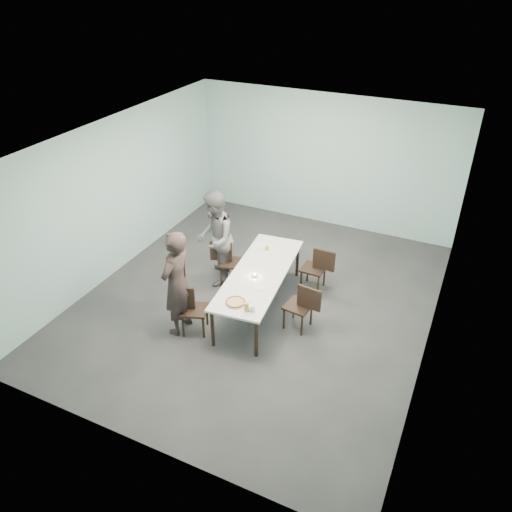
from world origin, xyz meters
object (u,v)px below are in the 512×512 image
at_px(chair_near_right, 303,304).
at_px(diner_near, 177,283).
at_px(diner_far, 215,239).
at_px(table, 259,275).
at_px(tealight, 255,276).
at_px(amber_tumbler, 267,248).
at_px(beer_glass, 246,307).
at_px(side_plate, 259,288).
at_px(water_tumbler, 252,308).
at_px(chair_far_left, 227,259).
at_px(pizza, 235,302).
at_px(chair_far_right, 318,266).
at_px(chair_near_left, 189,306).

bearing_deg(chair_near_right, diner_near, 32.64).
height_order(diner_near, diner_far, diner_near).
height_order(table, tealight, tealight).
bearing_deg(table, diner_far, 158.36).
bearing_deg(amber_tumbler, beer_glass, -75.36).
xyz_separation_m(side_plate, tealight, (-0.21, 0.29, 0.02)).
bearing_deg(diner_near, water_tumbler, 95.39).
relative_size(chair_near_right, beer_glass, 5.80).
relative_size(chair_far_left, pizza, 2.56).
xyz_separation_m(chair_far_left, amber_tumbler, (0.70, 0.27, 0.29)).
xyz_separation_m(chair_far_right, pizza, (-0.70, -1.96, 0.27)).
xyz_separation_m(side_plate, amber_tumbler, (-0.40, 1.21, 0.04)).
bearing_deg(table, side_plate, -65.88).
distance_m(chair_far_right, water_tumbler, 2.07).
xyz_separation_m(diner_far, water_tumbler, (1.48, -1.47, -0.13)).
relative_size(chair_far_left, chair_near_right, 1.00).
bearing_deg(diner_near, diner_far, -172.12).
height_order(chair_near_right, diner_far, diner_far).
height_order(chair_far_left, side_plate, chair_far_left).
bearing_deg(diner_near, chair_near_right, 117.37).
bearing_deg(side_plate, diner_far, 145.96).
bearing_deg(tealight, diner_far, 151.59).
height_order(chair_far_right, diner_far, diner_far).
distance_m(beer_glass, tealight, 0.96).
bearing_deg(chair_far_right, amber_tumbler, 14.87).
bearing_deg(diner_near, table, 141.25).
relative_size(table, beer_glass, 17.87).
xyz_separation_m(table, diner_near, (-0.95, -1.11, 0.24)).
distance_m(diner_far, pizza, 1.83).
height_order(chair_far_right, water_tumbler, chair_far_right).
xyz_separation_m(chair_far_left, diner_near, (-0.05, -1.60, 0.43)).
height_order(diner_near, side_plate, diner_near).
bearing_deg(pizza, chair_near_right, 40.72).
bearing_deg(pizza, tealight, 93.30).
height_order(chair_far_left, diner_near, diner_near).
xyz_separation_m(side_plate, water_tumbler, (0.16, -0.58, 0.04)).
bearing_deg(tealight, table, 86.01).
bearing_deg(chair_near_left, pizza, -12.45).
bearing_deg(water_tumbler, chair_near_left, -177.72).
xyz_separation_m(table, pizza, (0.04, -0.97, 0.08)).
xyz_separation_m(diner_near, tealight, (0.94, 0.96, -0.16)).
height_order(chair_near_left, diner_far, diner_far).
bearing_deg(chair_far_right, beer_glass, 78.63).
bearing_deg(chair_far_right, diner_near, 52.40).
distance_m(chair_far_right, beer_glass, 2.13).
bearing_deg(tealight, pizza, -86.70).
height_order(tealight, amber_tumbler, amber_tumbler).
height_order(chair_near_right, pizza, chair_near_right).
bearing_deg(diner_far, side_plate, 32.33).
xyz_separation_m(table, diner_far, (-1.12, 0.44, 0.23)).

